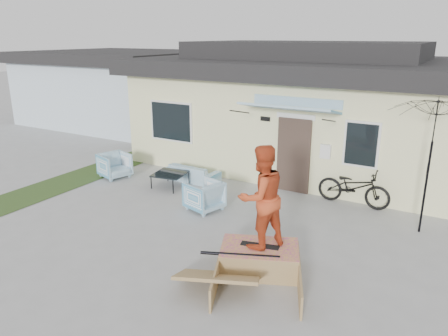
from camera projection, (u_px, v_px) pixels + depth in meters
The scene contains 13 objects.
ground at pixel (169, 247), 8.96m from camera, with size 90.00×90.00×0.00m, color #979797.
grass_strip at pixel (73, 180), 13.09m from camera, with size 1.40×8.00×0.01m, color #29411B.
house at pixel (305, 104), 14.98m from camera, with size 10.80×8.49×4.10m.
neighbor_house at pixel (121, 86), 21.71m from camera, with size 8.60×7.60×3.50m.
loveseat at pixel (192, 170), 12.97m from camera, with size 1.71×0.50×0.67m, color teal.
armchair_left at pixel (115, 164), 13.23m from camera, with size 0.83×0.77×0.85m, color teal.
armchair_right at pixel (204, 194), 10.76m from camera, with size 0.81×0.76×0.83m, color teal.
coffee_table at pixel (170, 180), 12.42m from camera, with size 0.88×0.88×0.43m, color black.
bicycle at pixel (354, 183), 11.01m from camera, with size 0.66×1.88×1.20m, color black.
patio_umbrella at pixel (430, 157), 9.14m from camera, with size 1.95×1.80×2.20m.
skate_ramp at pixel (259, 259), 8.01m from camera, with size 1.43×1.91×0.48m, color olive, non-canonical shape.
skateboard at pixel (260, 245), 7.97m from camera, with size 0.73×0.18×0.05m, color black.
skater at pixel (261, 196), 7.68m from camera, with size 0.95×0.73×1.93m, color #C54620.
Camera 1 is at (5.04, -6.39, 4.26)m, focal length 34.18 mm.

